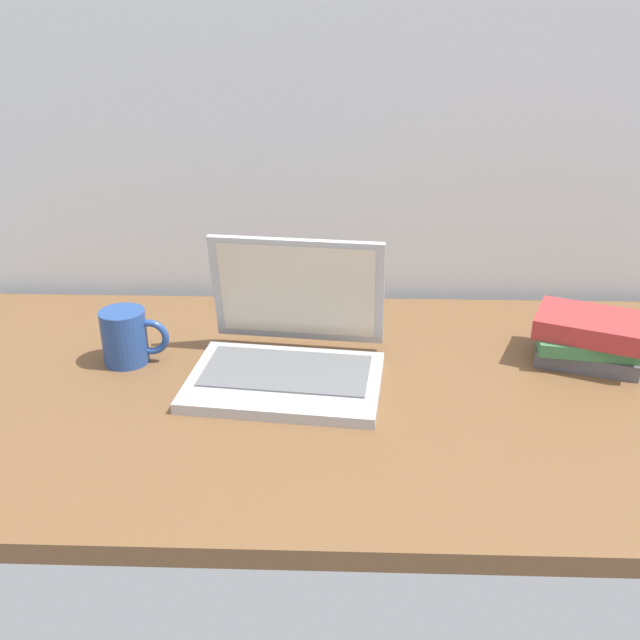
{
  "coord_description": "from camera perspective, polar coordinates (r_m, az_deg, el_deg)",
  "views": [
    {
      "loc": [
        -0.02,
        -1.02,
        0.61
      ],
      "look_at": [
        -0.06,
        0.0,
        0.15
      ],
      "focal_mm": 40.46,
      "sensor_mm": 36.0,
      "label": 1
    }
  ],
  "objects": [
    {
      "name": "laptop",
      "position": [
        1.2,
        -2.44,
        -2.23
      ],
      "size": [
        0.33,
        0.29,
        0.22
      ],
      "color": "#B2B5BA",
      "rests_on": "desk"
    },
    {
      "name": "desk",
      "position": [
        1.19,
        2.79,
        -5.99
      ],
      "size": [
        1.6,
        0.76,
        0.03
      ],
      "color": "brown",
      "rests_on": "ground"
    },
    {
      "name": "book_stack",
      "position": [
        1.32,
        20.51,
        -1.35
      ],
      "size": [
        0.21,
        0.18,
        0.09
      ],
      "color": "#595960",
      "rests_on": "desk"
    },
    {
      "name": "coffee_mug",
      "position": [
        1.28,
        -15.06,
        -1.24
      ],
      "size": [
        0.12,
        0.08,
        0.1
      ],
      "color": "#26478C",
      "rests_on": "desk"
    }
  ]
}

